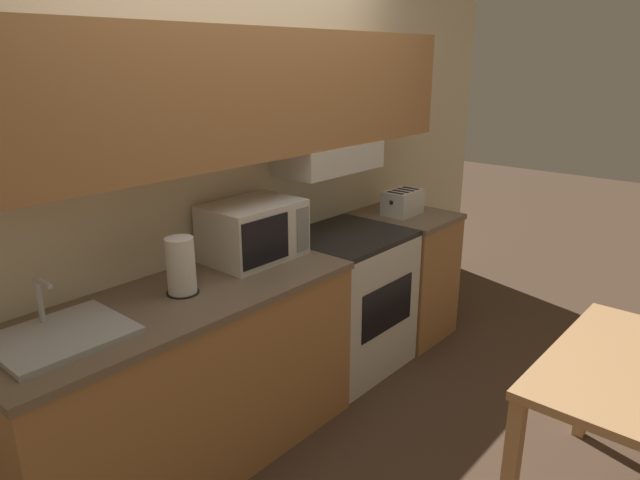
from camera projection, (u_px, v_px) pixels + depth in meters
ground_plane at (245, 383)px, 3.49m from camera, size 16.00×16.00×0.00m
wall_back at (244, 141)px, 3.01m from camera, size 5.39×0.38×2.55m
lower_counter_main at (186, 381)px, 2.70m from camera, size 1.74×0.66×0.88m
lower_counter_right_stub at (402, 273)px, 4.05m from camera, size 0.54×0.66×0.88m
stove_range at (346, 301)px, 3.60m from camera, size 0.72×0.63×0.88m
microwave at (253, 231)px, 3.00m from camera, size 0.50×0.36×0.30m
toaster at (403, 202)px, 3.87m from camera, size 0.28×0.19×0.16m
sink_basin at (61, 335)px, 2.17m from camera, size 0.48×0.40×0.22m
paper_towel_roll at (181, 266)px, 2.56m from camera, size 0.15×0.15×0.26m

